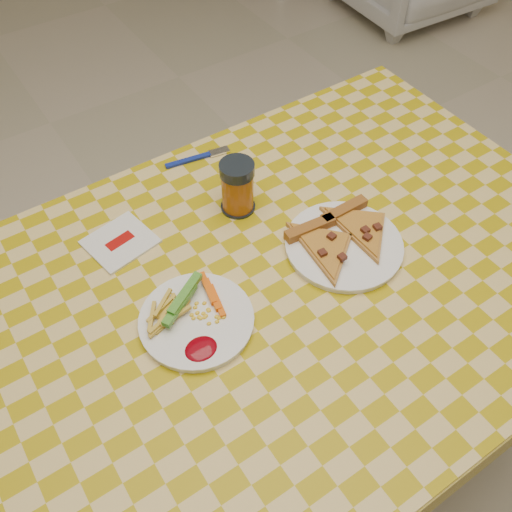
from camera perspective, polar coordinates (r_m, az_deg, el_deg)
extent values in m
plane|color=beige|center=(1.73, 1.73, -17.79)|extent=(8.00, 8.00, 0.00)
cylinder|color=white|center=(1.51, -23.39, -11.93)|extent=(0.06, 0.06, 0.71)
cylinder|color=white|center=(1.78, 10.06, 4.75)|extent=(0.06, 0.06, 0.71)
cube|color=#51381C|center=(1.09, 2.63, -3.11)|extent=(1.20, 0.80, 0.04)
cylinder|color=white|center=(1.01, -5.96, -6.50)|extent=(0.22, 0.22, 0.01)
cylinder|color=white|center=(1.12, 8.76, 1.00)|extent=(0.23, 0.23, 0.01)
cube|color=#1D630F|center=(1.00, -7.36, -4.29)|extent=(0.10, 0.08, 0.02)
cube|color=#F05E0A|center=(1.02, -4.40, -3.87)|extent=(0.06, 0.08, 0.02)
ellipsoid|color=maroon|center=(0.97, -5.52, -9.25)|extent=(0.06, 0.05, 0.01)
cube|color=#965621|center=(1.12, 5.41, 2.72)|extent=(0.11, 0.03, 0.02)
cube|color=#965621|center=(1.16, 8.78, 4.44)|extent=(0.11, 0.02, 0.02)
cylinder|color=black|center=(1.19, -1.80, 4.99)|extent=(0.07, 0.07, 0.01)
cylinder|color=#954810|center=(1.16, -1.86, 6.53)|extent=(0.06, 0.06, 0.09)
cylinder|color=black|center=(1.12, -1.93, 8.67)|extent=(0.07, 0.07, 0.02)
cube|color=white|center=(1.15, -13.43, 1.39)|extent=(0.14, 0.13, 0.01)
cube|color=#A30C09|center=(1.15, -13.46, 1.50)|extent=(0.06, 0.03, 0.00)
cube|color=navy|center=(1.30, -6.80, 9.50)|extent=(0.11, 0.03, 0.01)
cube|color=white|center=(1.32, -3.73, 10.39)|extent=(0.05, 0.03, 0.00)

